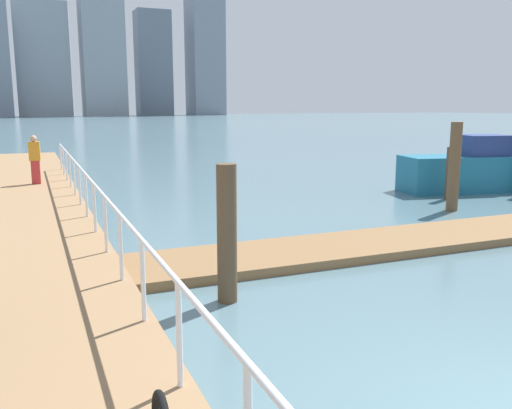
# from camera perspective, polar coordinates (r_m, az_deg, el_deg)

# --- Properties ---
(ground_plane) EXTENTS (300.00, 300.00, 0.00)m
(ground_plane) POSITION_cam_1_polar(r_m,az_deg,el_deg) (23.59, -11.86, 2.73)
(ground_plane) COLOR slate
(floating_dock) EXTENTS (13.87, 2.00, 0.18)m
(floating_dock) POSITION_cam_1_polar(r_m,az_deg,el_deg) (12.69, 15.98, -3.57)
(floating_dock) COLOR olive
(floating_dock) RESTS_ON ground_plane
(boardwalk_railing) EXTENTS (0.06, 26.29, 1.08)m
(boardwalk_railing) POSITION_cam_1_polar(r_m,az_deg,el_deg) (11.08, -16.16, 0.53)
(boardwalk_railing) COLOR white
(boardwalk_railing) RESTS_ON boardwalk
(dock_piling_0) EXTENTS (0.26, 0.26, 1.71)m
(dock_piling_0) POSITION_cam_1_polar(r_m,az_deg,el_deg) (18.93, 19.64, 3.11)
(dock_piling_0) COLOR brown
(dock_piling_0) RESTS_ON ground_plane
(dock_piling_3) EXTENTS (0.31, 0.31, 2.19)m
(dock_piling_3) POSITION_cam_1_polar(r_m,az_deg,el_deg) (8.45, -3.07, -3.12)
(dock_piling_3) COLOR brown
(dock_piling_3) RESTS_ON ground_plane
(dock_piling_5) EXTENTS (0.33, 0.33, 2.58)m
(dock_piling_5) POSITION_cam_1_polar(r_m,az_deg,el_deg) (16.83, 20.07, 3.73)
(dock_piling_5) COLOR brown
(dock_piling_5) RESTS_ON ground_plane
(moored_boat_2) EXTENTS (4.95, 2.47, 2.01)m
(moored_boat_2) POSITION_cam_1_polar(r_m,az_deg,el_deg) (20.95, 21.43, 3.42)
(moored_boat_2) COLOR #1E6B8C
(moored_boat_2) RESTS_ON ground_plane
(pedestrian_0) EXTENTS (0.38, 0.25, 1.65)m
(pedestrian_0) POSITION_cam_1_polar(r_m,az_deg,el_deg) (19.98, -22.17, 4.45)
(pedestrian_0) COLOR #BF3333
(pedestrian_0) RESTS_ON boardwalk
(skyline_tower_2) EXTENTS (14.35, 13.15, 29.04)m
(skyline_tower_2) POSITION_cam_1_polar(r_m,az_deg,el_deg) (159.10, -21.29, 13.87)
(skyline_tower_2) COLOR #8C939E
(skyline_tower_2) RESTS_ON ground_plane
(skyline_tower_4) EXTENTS (9.63, 7.71, 29.31)m
(skyline_tower_4) POSITION_cam_1_polar(r_m,az_deg,el_deg) (164.24, -10.71, 14.30)
(skyline_tower_4) COLOR slate
(skyline_tower_4) RESTS_ON ground_plane
(skyline_tower_5) EXTENTS (10.02, 10.05, 43.31)m
(skyline_tower_5) POSITION_cam_1_polar(r_m,az_deg,el_deg) (168.75, -5.39, 16.71)
(skyline_tower_5) COLOR gray
(skyline_tower_5) RESTS_ON ground_plane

